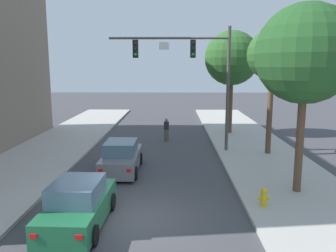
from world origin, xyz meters
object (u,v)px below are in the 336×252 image
Objects in this scene: car_following_green at (79,205)px; fire_hydrant at (264,197)px; pedestrian_crossing_road at (166,128)px; traffic_signal_mast at (194,65)px; car_lead_grey at (122,158)px; street_tree_second at (273,56)px; street_tree_nearest at (306,54)px; street_tree_third at (232,58)px.

car_following_green is 5.95× the size of fire_hydrant.
pedestrian_crossing_road is 12.73m from fire_hydrant.
traffic_signal_mast is at bearing 103.72° from fire_hydrant.
street_tree_second reaches higher than car_lead_grey.
street_tree_nearest reaches higher than car_following_green.
car_following_green is 2.61× the size of pedestrian_crossing_road.
car_lead_grey is 7.71m from pedestrian_crossing_road.
pedestrian_crossing_road reaches higher than car_lead_grey.
pedestrian_crossing_road reaches higher than car_following_green.
fire_hydrant is 0.10× the size of street_tree_second.
pedestrian_crossing_road is at bearing 78.94° from car_following_green.
pedestrian_crossing_road is 0.22× the size of street_tree_nearest.
street_tree_nearest reaches higher than car_lead_grey.
traffic_signal_mast is at bearing 118.84° from street_tree_nearest.
fire_hydrant is at bearing 12.20° from car_following_green.
car_following_green is 6.67m from fire_hydrant.
car_following_green is at bearing -101.06° from pedestrian_crossing_road.
street_tree_second is (6.19, -4.04, 4.99)m from pedestrian_crossing_road.
traffic_signal_mast is at bearing -118.90° from street_tree_third.
street_tree_third reaches higher than car_following_green.
fire_hydrant is (3.88, -12.12, -0.41)m from pedestrian_crossing_road.
pedestrian_crossing_road is at bearing 118.42° from street_tree_nearest.
street_tree_third is at bearing 85.82° from fire_hydrant.
car_lead_grey is 13.24m from street_tree_third.
car_following_green is at bearing -159.93° from street_tree_nearest.
fire_hydrant is at bearing -76.28° from traffic_signal_mast.
street_tree_nearest is at bearing -21.53° from car_lead_grey.
street_tree_second is 0.93× the size of street_tree_third.
street_tree_nearest reaches higher than pedestrian_crossing_road.
fire_hydrant is (6.00, -4.71, -0.22)m from car_lead_grey.
street_tree_nearest is 6.47m from street_tree_second.
pedestrian_crossing_road is 7.46m from street_tree_third.
car_following_green is at bearing -132.96° from street_tree_second.
traffic_signal_mast is 12.04m from car_following_green.
street_tree_third is at bearing 54.52° from car_lead_grey.
pedestrian_crossing_road is 2.28× the size of fire_hydrant.
street_tree_nearest reaches higher than traffic_signal_mast.
car_following_green is (-4.37, -10.21, -4.65)m from traffic_signal_mast.
fire_hydrant is at bearing -72.27° from pedestrian_crossing_road.
pedestrian_crossing_road is at bearing 117.51° from traffic_signal_mast.
fire_hydrant is 0.09× the size of street_tree_nearest.
pedestrian_crossing_road is at bearing -153.08° from street_tree_third.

